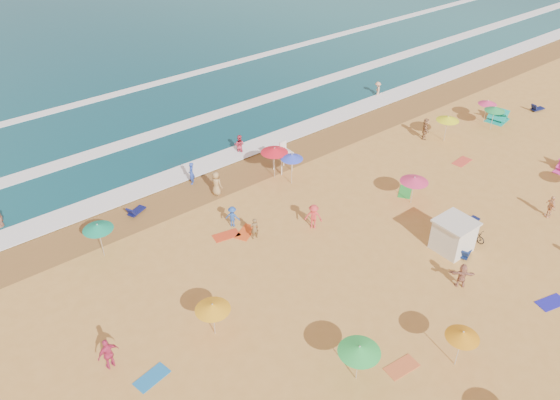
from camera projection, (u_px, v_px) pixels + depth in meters
ground at (339, 266)px, 32.69m from camera, size 220.00×220.00×0.00m
wet_sand at (225, 179)px, 40.80m from camera, size 220.00×220.00×0.00m
surf_foam at (168, 134)px, 46.46m from camera, size 200.00×18.70×0.05m
cabana at (453, 236)px, 33.47m from camera, size 2.00×2.00×2.00m
cabana_roof at (456, 222)px, 32.87m from camera, size 2.20×2.20×0.12m
bicycle at (474, 234)px, 34.57m from camera, size 0.60×1.59×0.82m
lifeguard_stand at (283, 158)px, 41.23m from camera, size 1.20×1.20×2.10m
beach_umbrellas at (346, 238)px, 31.55m from camera, size 56.07×25.90×0.76m
loungers at (440, 251)px, 33.55m from camera, size 59.54×24.65×0.34m
towels at (365, 287)px, 31.18m from camera, size 37.67×18.92×0.03m
popup_tents at (531, 137)px, 44.94m from camera, size 5.64×10.36×1.20m
beachgoers at (309, 213)px, 35.81m from camera, size 45.28×27.23×2.11m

